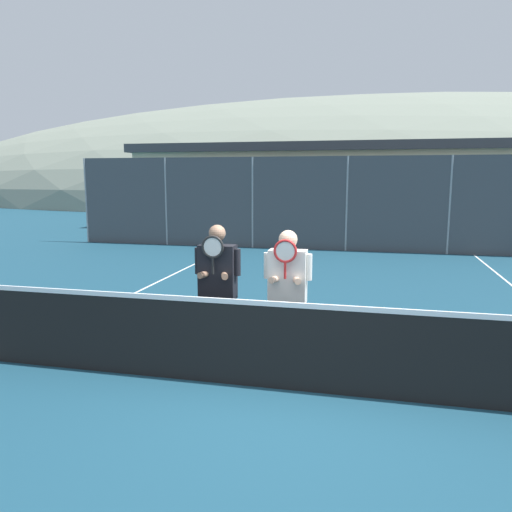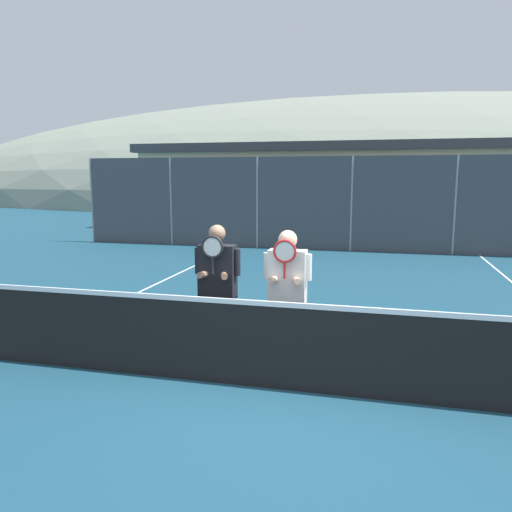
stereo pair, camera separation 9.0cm
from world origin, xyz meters
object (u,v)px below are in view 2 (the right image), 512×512
Objects in this scene: player_center_left at (287,287)px; car_left_of_center at (375,216)px; player_leftmost at (217,283)px; car_far_left at (236,214)px.

car_left_of_center is (0.81, 12.10, -0.07)m from player_center_left.
car_far_left is at bearing 105.55° from player_leftmost.
car_left_of_center is (1.66, 12.19, -0.09)m from player_leftmost.
car_left_of_center reaches higher than player_leftmost.
player_leftmost is at bearing -74.45° from car_far_left.
car_left_of_center reaches higher than player_center_left.
car_left_of_center is at bearing 86.15° from player_center_left.
player_center_left is 12.12m from car_left_of_center.
car_far_left is (-3.45, 12.40, -0.14)m from player_leftmost.
car_left_of_center is at bearing -2.33° from car_far_left.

